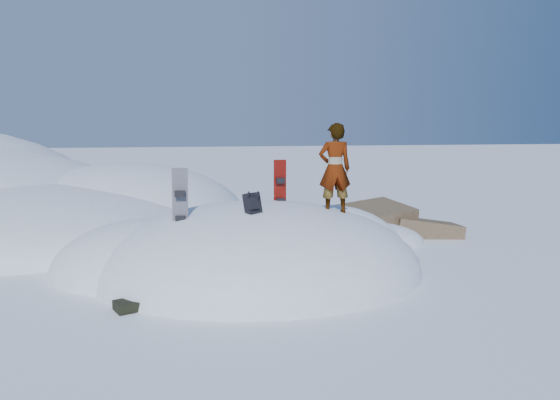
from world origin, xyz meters
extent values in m
plane|color=white|center=(0.00, 0.00, 0.00)|extent=(120.00, 120.00, 0.00)
ellipsoid|color=white|center=(0.00, 0.00, 0.00)|extent=(7.00, 6.00, 3.00)
ellipsoid|color=white|center=(-2.20, 0.60, 0.00)|extent=(4.40, 4.00, 2.20)
ellipsoid|color=white|center=(1.80, 0.80, 0.00)|extent=(3.60, 3.20, 2.50)
ellipsoid|color=white|center=(-6.00, 5.00, 0.00)|extent=(10.00, 9.00, 2.80)
ellipsoid|color=white|center=(-3.50, 7.50, 0.00)|extent=(8.00, 8.00, 3.60)
ellipsoid|color=white|center=(-5.50, 4.00, 0.00)|extent=(6.00, 5.00, 1.80)
cube|color=brown|center=(3.60, 3.40, 0.10)|extent=(2.82, 2.41, 1.62)
cube|color=brown|center=(5.20, 3.00, -0.10)|extent=(2.16, 1.80, 1.33)
cube|color=brown|center=(4.20, 4.60, 0.00)|extent=(2.08, 2.01, 1.10)
ellipsoid|color=white|center=(3.20, 2.40, 0.00)|extent=(3.20, 2.40, 1.00)
cube|color=#AC1209|center=(0.52, 0.39, 1.62)|extent=(0.28, 0.07, 1.49)
cube|color=black|center=(0.52, 0.33, 1.92)|extent=(0.19, 0.12, 0.12)
cube|color=black|center=(0.52, 0.33, 1.47)|extent=(0.19, 0.12, 0.12)
cube|color=black|center=(-1.63, -0.54, 1.47)|extent=(0.33, 0.23, 1.65)
cube|color=black|center=(-1.63, -0.61, 1.80)|extent=(0.21, 0.14, 0.14)
cube|color=black|center=(-1.63, -0.61, 1.30)|extent=(0.21, 0.14, 0.14)
cube|color=black|center=(-0.24, -0.82, 1.60)|extent=(0.40, 0.40, 0.44)
cube|color=black|center=(-0.24, -0.95, 1.62)|extent=(0.24, 0.22, 0.24)
cylinder|color=black|center=(-0.33, -0.93, 1.71)|extent=(0.03, 0.16, 0.30)
cylinder|color=black|center=(-0.15, -0.93, 1.71)|extent=(0.03, 0.16, 0.30)
cube|color=black|center=(-2.46, -2.02, 0.09)|extent=(0.69, 0.60, 0.16)
cube|color=black|center=(-2.19, -1.84, 0.16)|extent=(0.35, 0.28, 0.11)
imported|color=slate|center=(1.58, -0.25, 2.20)|extent=(0.70, 0.47, 1.90)
camera|label=1|loc=(-1.56, -11.27, 3.18)|focal=35.00mm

